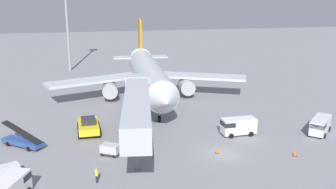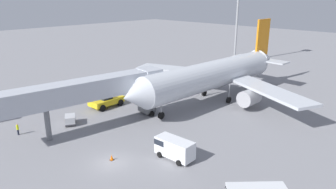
# 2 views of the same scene
# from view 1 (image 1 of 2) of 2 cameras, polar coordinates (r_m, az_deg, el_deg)

# --- Properties ---
(ground_plane) EXTENTS (300.00, 300.00, 0.00)m
(ground_plane) POSITION_cam_1_polar(r_m,az_deg,el_deg) (48.18, 7.98, -8.61)
(ground_plane) COLOR gray
(airplane_at_gate) EXTENTS (36.81, 38.99, 13.38)m
(airplane_at_gate) POSITION_cam_1_polar(r_m,az_deg,el_deg) (69.74, -2.86, 2.98)
(airplane_at_gate) COLOR silver
(airplane_at_gate) RESTS_ON ground
(jet_bridge) EXTENTS (6.48, 24.09, 7.25)m
(jet_bridge) POSITION_cam_1_polar(r_m,az_deg,el_deg) (48.29, -4.55, -1.50)
(jet_bridge) COLOR #B2B7C1
(jet_bridge) RESTS_ON ground
(pushback_tug) EXTENTS (3.16, 5.82, 2.38)m
(pushback_tug) POSITION_cam_1_polar(r_m,az_deg,el_deg) (55.03, -11.59, -4.49)
(pushback_tug) COLOR yellow
(pushback_tug) RESTS_ON ground
(belt_loader_truck) EXTENTS (5.69, 5.00, 2.95)m
(belt_loader_truck) POSITION_cam_1_polar(r_m,az_deg,el_deg) (52.93, -20.50, -6.39)
(belt_loader_truck) COLOR #2D4C8E
(belt_loader_truck) RESTS_ON ground
(service_van_near_right) EXTENTS (3.58, 5.09, 2.31)m
(service_van_near_right) POSITION_cam_1_polar(r_m,az_deg,el_deg) (40.31, -22.10, -12.51)
(service_van_near_right) COLOR white
(service_van_near_right) RESTS_ON ground
(service_van_rear_right) EXTENTS (4.96, 5.01, 2.23)m
(service_van_rear_right) POSITION_cam_1_polar(r_m,az_deg,el_deg) (57.67, 21.39, -4.17)
(service_van_rear_right) COLOR silver
(service_van_rear_right) RESTS_ON ground
(service_van_outer_right) EXTENTS (4.73, 2.34, 2.37)m
(service_van_outer_right) POSITION_cam_1_polar(r_m,az_deg,el_deg) (54.06, 10.15, -4.52)
(service_van_outer_right) COLOR white
(service_van_outer_right) RESTS_ON ground
(baggage_cart_near_center) EXTENTS (2.81, 2.27, 1.39)m
(baggage_cart_near_center) POSITION_cam_1_polar(r_m,az_deg,el_deg) (45.09, -22.53, -10.32)
(baggage_cart_near_center) COLOR #38383D
(baggage_cart_near_center) RESTS_ON ground
(baggage_cart_near_left) EXTENTS (2.60, 2.31, 1.37)m
(baggage_cart_near_left) POSITION_cam_1_polar(r_m,az_deg,el_deg) (47.62, -8.43, -7.93)
(baggage_cart_near_left) COLOR #38383D
(baggage_cart_near_left) RESTS_ON ground
(ground_crew_worker_foreground) EXTENTS (0.44, 0.44, 1.63)m
(ground_crew_worker_foreground) POSITION_cam_1_polar(r_m,az_deg,el_deg) (41.43, -10.42, -11.51)
(ground_crew_worker_foreground) COLOR #1E2333
(ground_crew_worker_foreground) RESTS_ON ground
(safety_cone_alpha) EXTENTS (0.49, 0.49, 0.75)m
(safety_cone_alpha) POSITION_cam_1_polar(r_m,az_deg,el_deg) (49.46, 18.09, -8.14)
(safety_cone_alpha) COLOR black
(safety_cone_alpha) RESTS_ON ground
(safety_cone_bravo) EXTENTS (0.45, 0.45, 0.68)m
(safety_cone_bravo) POSITION_cam_1_polar(r_m,az_deg,el_deg) (48.22, 7.18, -8.13)
(safety_cone_bravo) COLOR black
(safety_cone_bravo) RESTS_ON ground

